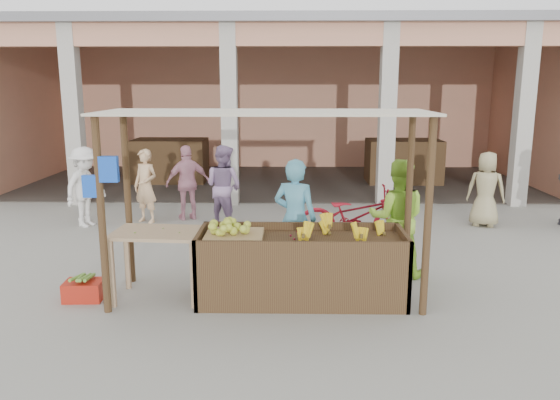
{
  "coord_description": "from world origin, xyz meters",
  "views": [
    {
      "loc": [
        0.35,
        -6.6,
        2.71
      ],
      "look_at": [
        0.21,
        1.2,
        1.04
      ],
      "focal_mm": 35.0,
      "sensor_mm": 36.0,
      "label": 1
    }
  ],
  "objects_px": {
    "vendor_blue": "(295,215)",
    "motorcycle": "(354,215)",
    "red_crate": "(84,290)",
    "side_table": "(157,242)",
    "vendor_green": "(397,215)",
    "fruit_stall": "(301,269)"
  },
  "relations": [
    {
      "from": "fruit_stall",
      "to": "vendor_green",
      "type": "relative_size",
      "value": 1.47
    },
    {
      "from": "motorcycle",
      "to": "red_crate",
      "type": "bearing_deg",
      "value": 123.81
    },
    {
      "from": "vendor_blue",
      "to": "vendor_green",
      "type": "height_order",
      "value": "vendor_blue"
    },
    {
      "from": "vendor_blue",
      "to": "motorcycle",
      "type": "height_order",
      "value": "vendor_blue"
    },
    {
      "from": "side_table",
      "to": "red_crate",
      "type": "xyz_separation_m",
      "value": [
        -0.95,
        -0.09,
        -0.62
      ]
    },
    {
      "from": "fruit_stall",
      "to": "motorcycle",
      "type": "bearing_deg",
      "value": 68.6
    },
    {
      "from": "side_table",
      "to": "motorcycle",
      "type": "xyz_separation_m",
      "value": [
        2.77,
        2.4,
        -0.21
      ]
    },
    {
      "from": "vendor_green",
      "to": "motorcycle",
      "type": "height_order",
      "value": "vendor_green"
    },
    {
      "from": "vendor_green",
      "to": "motorcycle",
      "type": "relative_size",
      "value": 0.87
    },
    {
      "from": "vendor_blue",
      "to": "side_table",
      "type": "bearing_deg",
      "value": 44.03
    },
    {
      "from": "motorcycle",
      "to": "vendor_green",
      "type": "bearing_deg",
      "value": -163.63
    },
    {
      "from": "fruit_stall",
      "to": "side_table",
      "type": "height_order",
      "value": "side_table"
    },
    {
      "from": "side_table",
      "to": "fruit_stall",
      "type": "bearing_deg",
      "value": 3.77
    },
    {
      "from": "red_crate",
      "to": "fruit_stall",
      "type": "bearing_deg",
      "value": -1.28
    },
    {
      "from": "fruit_stall",
      "to": "vendor_blue",
      "type": "bearing_deg",
      "value": 95.07
    },
    {
      "from": "vendor_green",
      "to": "fruit_stall",
      "type": "bearing_deg",
      "value": 44.35
    },
    {
      "from": "side_table",
      "to": "red_crate",
      "type": "bearing_deg",
      "value": -170.22
    },
    {
      "from": "motorcycle",
      "to": "side_table",
      "type": "bearing_deg",
      "value": 130.9
    },
    {
      "from": "side_table",
      "to": "red_crate",
      "type": "height_order",
      "value": "side_table"
    },
    {
      "from": "fruit_stall",
      "to": "red_crate",
      "type": "distance_m",
      "value": 2.79
    },
    {
      "from": "red_crate",
      "to": "motorcycle",
      "type": "xyz_separation_m",
      "value": [
        3.72,
        2.49,
        0.41
      ]
    },
    {
      "from": "side_table",
      "to": "motorcycle",
      "type": "bearing_deg",
      "value": 45.15
    }
  ]
}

